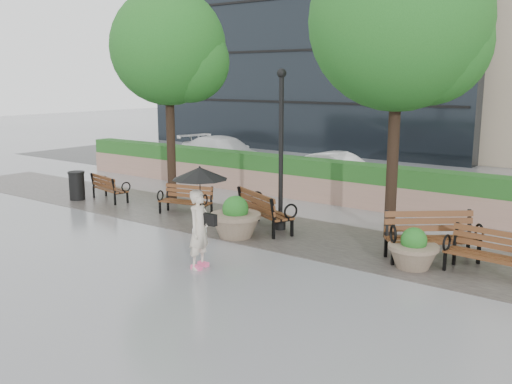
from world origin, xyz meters
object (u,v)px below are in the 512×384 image
Objects in this scene: trash_bin at (77,187)px; bench_2 at (265,218)px; bench_3 at (431,247)px; lamppost at (281,161)px; car_left at (224,153)px; car_right at (339,169)px; bench_0 at (110,193)px; bench_4 at (490,264)px; bench_1 at (186,206)px; pedestrian at (200,207)px; planter_left at (236,221)px; planter_right at (413,253)px.

bench_2 is at bearing 5.06° from trash_bin.
bench_3 is 0.48× the size of lamppost.
lamppost is 10.47m from car_left.
car_left is at bearing 96.02° from car_right.
lamppost reaches higher than trash_bin.
bench_3 is 13.87m from car_left.
trash_bin reaches higher than bench_0.
car_right is at bearing 140.10° from bench_4.
car_left reaches higher than bench_3.
lamppost is (7.51, 0.89, 1.40)m from trash_bin.
bench_1 is 4.98m from pedestrian.
bench_2 is at bearing 3.04° from pedestrian.
planter_left is 7.04m from trash_bin.
pedestrian is at bearing -144.24° from planter_right.
bench_4 reaches higher than bench_1.
bench_4 is at bearing -53.77° from bench_3.
planter_right is at bearing -171.16° from bench_0.
planter_left is (2.72, -1.04, 0.17)m from bench_1.
bench_0 is at bearing 56.08° from pedestrian.
bench_3 reaches higher than trash_bin.
car_right is (-1.59, 7.01, 0.29)m from bench_2.
bench_4 is at bearing 7.46° from planter_left.
car_right is (4.63, 7.09, 0.35)m from bench_0.
bench_4 is 2.00× the size of trash_bin.
bench_0 is 0.46× the size of car_right.
pedestrian is (-3.77, -3.38, 0.99)m from bench_3.
pedestrian reaches higher than planter_left.
bench_2 is at bearing 81.36° from planter_left.
car_left is (-1.20, 7.28, 0.46)m from bench_0.
planter_right is at bearing -163.44° from bench_2.
bench_2 is 5.79m from bench_4.
planter_left reaches higher than trash_bin.
bench_3 is (4.47, 0.07, 0.01)m from bench_2.
pedestrian is (7.89, -2.67, 0.86)m from trash_bin.
pedestrian reaches higher than bench_1.
planter_left is at bearing -110.17° from lamppost.
bench_3 reaches higher than bench_0.
bench_4 is at bearing -168.81° from bench_0.
bench_1 is 0.46× the size of car_right.
bench_4 is 0.50× the size of car_right.
lamppost is at bearing -118.63° from car_left.
car_right reaches higher than planter_right.
bench_2 is (2.88, 0.01, 0.05)m from bench_1.
bench_0 is 0.34× the size of car_left.
bench_4 is at bearing -106.23° from car_left.
pedestrian is at bearing 127.42° from bench_2.
lamppost is at bearing -116.15° from bench_2.
lamppost is 1.96× the size of pedestrian.
bench_2 is at bearing -141.68° from lamppost.
bench_1 is 7.25m from planter_right.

